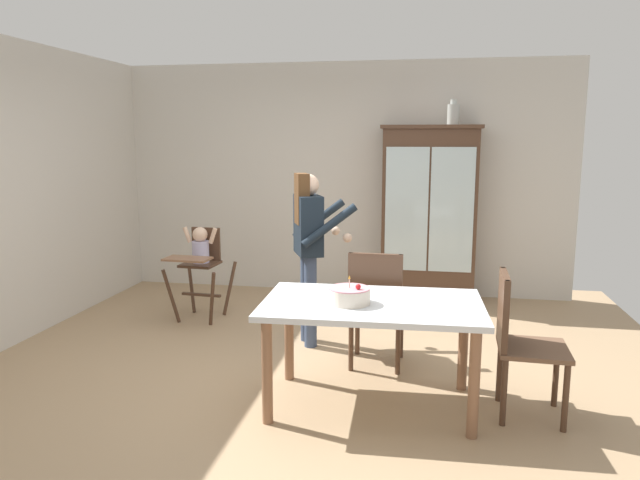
% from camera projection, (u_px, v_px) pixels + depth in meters
% --- Properties ---
extents(ground_plane, '(6.24, 6.24, 0.00)m').
position_uv_depth(ground_plane, '(293.00, 373.00, 4.62)').
color(ground_plane, tan).
extents(wall_back, '(5.32, 0.06, 2.70)m').
position_uv_depth(wall_back, '(342.00, 179.00, 6.94)').
color(wall_back, beige).
rests_on(wall_back, ground_plane).
extents(china_cabinet, '(1.08, 0.48, 1.97)m').
position_uv_depth(china_cabinet, '(429.00, 214.00, 6.56)').
color(china_cabinet, '#4C3323').
rests_on(china_cabinet, ground_plane).
extents(ceramic_vase, '(0.13, 0.13, 0.27)m').
position_uv_depth(ceramic_vase, '(453.00, 114.00, 6.34)').
color(ceramic_vase, '#B2B7B2').
rests_on(ceramic_vase, china_cabinet).
extents(high_chair_with_toddler, '(0.61, 0.71, 0.95)m').
position_uv_depth(high_chair_with_toddler, '(200.00, 256.00, 5.92)').
color(high_chair_with_toddler, '#4C3323').
rests_on(high_chair_with_toddler, ground_plane).
extents(adult_person, '(0.64, 0.63, 1.53)m').
position_uv_depth(adult_person, '(309.00, 238.00, 5.14)').
color(adult_person, '#3D4C6B').
rests_on(adult_person, ground_plane).
extents(dining_table, '(1.50, 0.94, 0.74)m').
position_uv_depth(dining_table, '(372.00, 316.00, 3.96)').
color(dining_table, silver).
rests_on(dining_table, ground_plane).
extents(birthday_cake, '(0.28, 0.28, 0.19)m').
position_uv_depth(birthday_cake, '(349.00, 295.00, 3.90)').
color(birthday_cake, beige).
rests_on(birthday_cake, dining_table).
extents(dining_chair_far_side, '(0.45, 0.45, 0.96)m').
position_uv_depth(dining_chair_far_side, '(376.00, 301.00, 4.62)').
color(dining_chair_far_side, '#4C3323').
rests_on(dining_chair_far_side, ground_plane).
extents(dining_chair_right_end, '(0.46, 0.46, 0.96)m').
position_uv_depth(dining_chair_right_end, '(518.00, 334.00, 3.84)').
color(dining_chair_right_end, '#4C3323').
rests_on(dining_chair_right_end, ground_plane).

